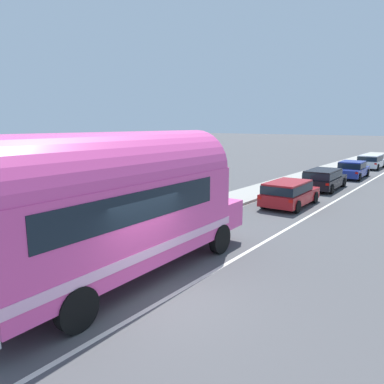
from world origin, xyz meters
name	(u,v)px	position (x,y,z in m)	size (l,w,h in m)	color
ground_plane	(164,300)	(0.00, 0.00, 0.00)	(300.00, 300.00, 0.00)	#4C4C4F
lane_markings	(288,206)	(-1.67, 12.00, 0.00)	(3.74, 80.00, 0.01)	silver
sidewalk_slab	(219,204)	(-4.79, 10.00, 0.07)	(2.36, 90.00, 0.15)	#9E9B93
painted_bus	(107,202)	(-1.78, -0.19, 2.31)	(2.78, 10.38, 4.12)	#EA4C9E
car_lead	(289,192)	(-1.63, 11.93, 0.79)	(2.06, 4.28, 1.37)	#A5191E
car_second	(324,178)	(-1.76, 18.26, 0.79)	(2.10, 4.70, 1.37)	black
car_third	(352,169)	(-1.59, 25.17, 0.74)	(2.07, 4.71, 1.37)	navy
car_fourth	(371,161)	(-1.73, 33.08, 0.79)	(2.03, 4.76, 1.37)	white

